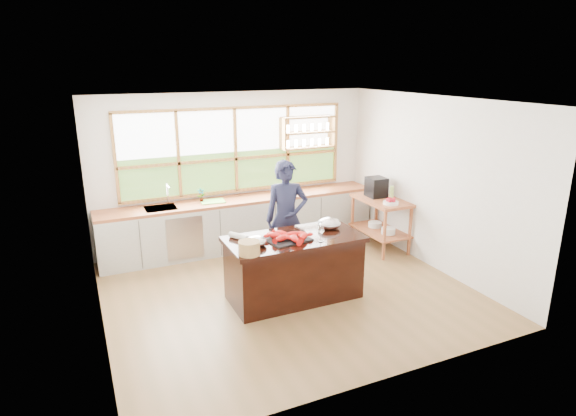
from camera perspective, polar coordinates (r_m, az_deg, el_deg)
ground_plane at (r=7.05m, az=-0.01°, el=-9.83°), size 5.00×5.00×0.00m
room_shell at (r=6.93m, az=-1.59°, el=5.06°), size 5.02×4.52×2.71m
back_counter at (r=8.54m, az=-5.50°, el=-1.74°), size 4.90×0.63×0.90m
right_shelf_unit at (r=8.57m, az=10.95°, el=-0.86°), size 0.62×1.10×0.90m
island at (r=6.69m, az=0.70°, el=-7.06°), size 1.85×0.90×0.90m
cook at (r=7.30m, az=-0.18°, el=-1.26°), size 0.75×0.59×1.79m
potted_plant at (r=8.25m, az=-10.27°, el=1.50°), size 0.13×0.10×0.24m
cutting_board at (r=8.27m, az=-8.92°, el=0.79°), size 0.43×0.34×0.01m
espresso_machine at (r=8.59m, az=10.42°, el=2.45°), size 0.31×0.34×0.34m
wine_bottle at (r=8.32m, az=12.17°, el=1.65°), size 0.08×0.08×0.27m
fruit_bowl at (r=8.19m, az=12.09°, el=0.72°), size 0.25×0.25×0.11m
slate_board at (r=6.42m, az=0.06°, el=-3.74°), size 0.61×0.48×0.02m
lobster_pile at (r=6.39m, az=0.03°, el=-3.38°), size 0.55×0.48×0.08m
mixing_bowl_left at (r=6.23m, az=-3.79°, el=-3.95°), size 0.28×0.28×0.13m
mixing_bowl_right at (r=6.88m, az=4.92°, el=-1.83°), size 0.33×0.33×0.16m
wine_glass at (r=6.32m, az=3.93°, el=-2.64°), size 0.08×0.08×0.22m
wicker_basket at (r=5.94m, az=-4.63°, el=-4.75°), size 0.27×0.27×0.17m
parchment_roll at (r=6.47m, az=-5.87°, el=-3.38°), size 0.22×0.30×0.08m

